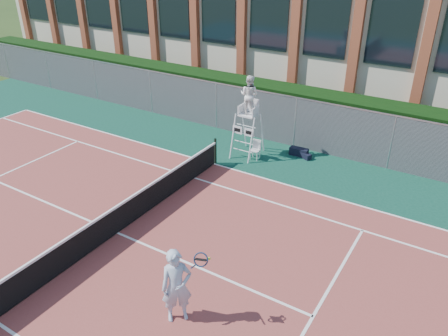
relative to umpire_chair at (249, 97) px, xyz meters
The scene contains 12 objects.
ground 7.51m from the umpire_chair, 95.55° to the right, with size 120.00×120.00×0.00m, color #233814.
apron 6.58m from the umpire_chair, 96.47° to the right, with size 36.00×20.00×0.01m, color #0C3829.
tennis_court 7.50m from the umpire_chair, 95.55° to the right, with size 23.77×10.97×0.02m, color brown.
tennis_net 7.35m from the umpire_chair, 95.55° to the right, with size 0.10×11.30×1.10m.
fence 2.35m from the umpire_chair, 111.34° to the left, with size 40.00×0.06×2.20m, color #595E60, non-canonical shape.
hedge 3.34m from the umpire_chair, 103.06° to the left, with size 40.00×1.40×2.20m, color black.
building 11.05m from the umpire_chair, 93.60° to the left, with size 45.00×10.60×8.22m.
umpire_chair is the anchor object (origin of this frame).
plastic_chair 2.08m from the umpire_chair, 19.53° to the right, with size 0.41×0.41×0.81m.
sports_bag_near 3.16m from the umpire_chair, 28.25° to the left, with size 0.77×0.31×0.33m, color black.
sports_bag_far 3.37m from the umpire_chair, 22.72° to the left, with size 0.55×0.24×0.22m, color black.
tennis_player 9.37m from the umpire_chair, 71.17° to the right, with size 1.12×0.89×1.95m.
Camera 1 is at (8.59, -7.59, 8.05)m, focal length 35.00 mm.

